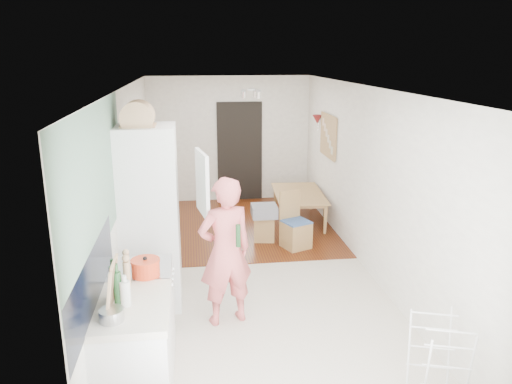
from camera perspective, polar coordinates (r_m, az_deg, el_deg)
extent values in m
cube|color=beige|center=(7.04, -0.59, -8.90)|extent=(3.20, 7.00, 0.01)
cube|color=#5C2A07|center=(8.74, -2.06, -3.87)|extent=(3.20, 3.30, 0.01)
cube|color=gray|center=(4.56, -17.70, 1.32)|extent=(0.02, 3.00, 1.30)
cube|color=black|center=(4.28, -18.09, -9.62)|extent=(0.02, 1.90, 0.50)
cube|color=black|center=(10.07, -1.88, 4.60)|extent=(0.90, 0.04, 2.00)
cube|color=silver|center=(4.58, -13.62, -17.78)|extent=(0.60, 0.90, 0.86)
cube|color=beige|center=(4.35, -14.02, -12.70)|extent=(0.62, 0.92, 0.06)
cube|color=silver|center=(5.22, -12.80, -13.18)|extent=(0.60, 0.60, 0.88)
cube|color=#B9B9BB|center=(5.01, -13.12, -8.56)|extent=(0.60, 0.60, 0.04)
cube|color=silver|center=(5.90, -12.05, -2.97)|extent=(0.66, 0.66, 2.15)
cube|color=silver|center=(5.45, -6.16, 0.99)|extent=(0.14, 0.56, 0.70)
cube|color=white|center=(5.75, -9.23, 1.63)|extent=(0.02, 0.52, 0.66)
cube|color=tan|center=(8.69, 8.29, 6.38)|extent=(0.03, 0.90, 0.70)
cube|color=#A47746|center=(8.69, 8.20, 6.38)|extent=(0.00, 0.94, 0.74)
cone|color=maroon|center=(9.28, 7.02, 8.24)|extent=(0.18, 0.18, 0.16)
imported|color=#D86162|center=(5.41, -3.54, -5.34)|extent=(0.83, 0.66, 1.98)
imported|color=#A47746|center=(8.93, 5.06, -2.01)|extent=(0.80, 1.33, 0.45)
cube|color=gray|center=(7.89, 0.94, -2.18)|extent=(0.41, 0.41, 0.18)
cylinder|color=red|center=(4.78, -12.51, -8.43)|extent=(0.32, 0.32, 0.16)
cylinder|color=#B9B9BB|center=(4.11, -16.18, -13.36)|extent=(0.23, 0.23, 0.10)
cylinder|color=#1D4421|center=(5.21, -2.05, -5.01)|extent=(0.05, 0.05, 0.24)
cylinder|color=#1D4421|center=(4.28, -15.52, -10.61)|extent=(0.08, 0.08, 0.29)
cylinder|color=#1D4421|center=(4.43, -15.96, -9.85)|extent=(0.07, 0.07, 0.28)
cylinder|color=silver|center=(4.28, -14.71, -11.16)|extent=(0.11, 0.11, 0.21)
cylinder|color=tan|center=(4.60, -14.55, -9.07)|extent=(0.07, 0.07, 0.23)
cylinder|color=tan|center=(4.77, -14.56, -8.25)|extent=(0.06, 0.06, 0.22)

